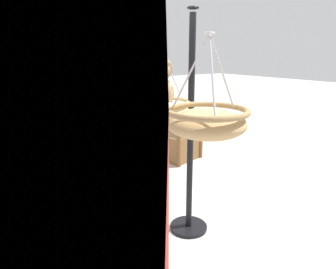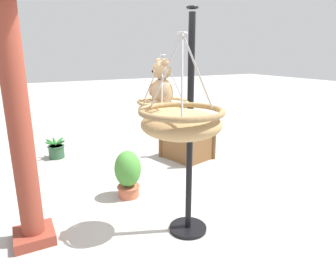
% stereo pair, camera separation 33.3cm
% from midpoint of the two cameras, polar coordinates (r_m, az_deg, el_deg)
% --- Properties ---
extents(ground_plane, '(40.00, 40.00, 0.00)m').
position_cam_midpoint_polar(ground_plane, '(3.85, -2.12, -16.54)').
color(ground_plane, '#ADAAA3').
extents(display_pole_central, '(0.44, 0.44, 2.47)m').
position_cam_midpoint_polar(display_pole_central, '(3.39, 1.36, -6.52)').
color(display_pole_central, black).
rests_on(display_pole_central, ground).
extents(hanging_basket_with_teddy, '(0.56, 0.56, 0.66)m').
position_cam_midpoint_polar(hanging_basket_with_teddy, '(3.18, -3.82, 5.10)').
color(hanging_basket_with_teddy, tan).
extents(teddy_bear, '(0.35, 0.31, 0.51)m').
position_cam_midpoint_polar(teddy_bear, '(3.14, -4.28, 9.03)').
color(teddy_bear, tan).
extents(hanging_basket_left_high, '(0.52, 0.52, 0.61)m').
position_cam_midpoint_polar(hanging_basket_left_high, '(1.79, 2.12, 2.53)').
color(hanging_basket_left_high, tan).
extents(greenhouse_pillar_far_back, '(0.44, 0.44, 2.69)m').
position_cam_midpoint_polar(greenhouse_pillar_far_back, '(3.27, -29.69, 0.25)').
color(greenhouse_pillar_far_back, brown).
rests_on(greenhouse_pillar_far_back, ground).
extents(wooden_planter_box, '(1.04, 0.95, 0.68)m').
position_cam_midpoint_polar(wooden_planter_box, '(5.93, -0.42, -1.86)').
color(wooden_planter_box, brown).
rests_on(wooden_planter_box, ground).
extents(potted_plant_flowering_red, '(0.43, 0.41, 0.40)m').
position_cam_midpoint_polar(potted_plant_flowering_red, '(6.28, -24.85, -3.41)').
color(potted_plant_flowering_red, '#2D5638').
rests_on(potted_plant_flowering_red, ground).
extents(potted_plant_bushy_green, '(0.38, 0.38, 0.70)m').
position_cam_midpoint_polar(potted_plant_bushy_green, '(4.33, -11.01, -7.65)').
color(potted_plant_bushy_green, '#BC6042').
rests_on(potted_plant_bushy_green, ground).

